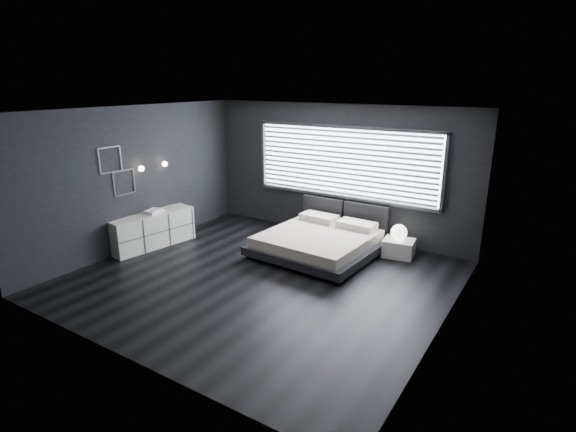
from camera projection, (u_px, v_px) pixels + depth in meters
The scene contains 12 objects.
room at pixel (260, 199), 7.27m from camera, with size 6.04×6.00×2.80m.
window at pixel (344, 163), 9.28m from camera, with size 4.14×0.09×1.52m.
headboard at pixel (344, 212), 9.50m from camera, with size 1.96×0.16×0.52m.
sconce_near at pixel (141, 169), 8.73m from camera, with size 0.18×0.11×0.11m.
sconce_far at pixel (165, 164), 9.22m from camera, with size 0.18×0.11×0.11m.
wall_art_upper at pixel (110, 160), 8.22m from camera, with size 0.01×0.48×0.48m.
wall_art_lower at pixel (124, 182), 8.56m from camera, with size 0.01×0.48×0.48m.
bed at pixel (319, 242), 8.69m from camera, with size 2.25×2.16×0.55m.
nightstand at pixel (399, 248), 8.61m from camera, with size 0.57×0.47×0.33m, color white.
orb_lamp at pixel (399, 232), 8.51m from camera, with size 0.31×0.31×0.31m, color white.
dresser at pixel (152, 230), 9.08m from camera, with size 0.75×1.79×0.70m.
book_stack at pixel (153, 211), 9.00m from camera, with size 0.29×0.37×0.07m.
Camera 1 is at (4.16, -5.69, 3.26)m, focal length 28.00 mm.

